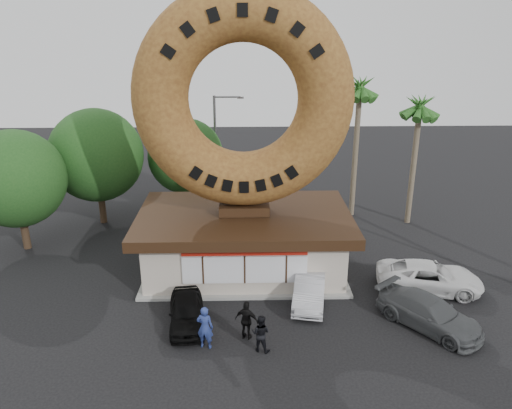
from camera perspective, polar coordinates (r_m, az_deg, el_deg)
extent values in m
plane|color=black|center=(22.44, -1.24, -14.48)|extent=(90.00, 90.00, 0.00)
cube|color=beige|center=(26.92, -1.32, -4.52)|extent=(10.00, 6.00, 3.00)
cube|color=#999993|center=(27.55, -1.29, -7.21)|extent=(10.60, 6.60, 0.15)
cube|color=#3F3F3F|center=(26.31, -1.35, -1.46)|extent=(10.00, 6.00, 0.10)
cube|color=black|center=(26.32, -1.34, -1.56)|extent=(11.20, 7.20, 0.55)
cube|color=silver|center=(24.16, -1.30, -7.45)|extent=(6.00, 0.12, 1.40)
cube|color=#A3180D|center=(23.69, -1.32, -5.33)|extent=(6.00, 0.10, 0.45)
cube|color=black|center=(26.12, -1.35, -0.44)|extent=(2.60, 1.40, 0.50)
torus|color=olive|center=(24.70, -1.46, 11.92)|extent=(10.80, 2.75, 10.80)
cylinder|color=#473321|center=(34.68, -17.25, 0.60)|extent=(0.44, 0.44, 3.30)
sphere|color=#1C4619|center=(33.84, -17.78, 5.39)|extent=(6.00, 6.00, 6.00)
cylinder|color=#473321|center=(35.54, -7.82, 1.45)|extent=(0.44, 0.44, 2.86)
sphere|color=#1C4619|center=(34.80, -8.03, 5.50)|extent=(5.20, 5.20, 5.20)
cylinder|color=#473321|center=(32.39, -25.02, -2.04)|extent=(0.44, 0.44, 3.08)
sphere|color=#1C4619|center=(31.52, -25.76, 2.68)|extent=(5.60, 5.60, 5.60)
cylinder|color=#726651|center=(34.30, 11.30, 5.90)|extent=(0.36, 0.36, 9.00)
cylinder|color=#726651|center=(33.98, 17.56, 4.34)|extent=(0.36, 0.36, 8.00)
cylinder|color=#59595E|center=(35.60, -4.63, 5.92)|extent=(0.18, 0.18, 8.00)
cylinder|color=#59595E|center=(34.80, -3.30, 12.17)|extent=(1.80, 0.12, 0.12)
cube|color=#59595E|center=(34.79, -1.79, 12.11)|extent=(0.45, 0.20, 0.12)
imported|color=navy|center=(21.19, -5.85, -13.80)|extent=(0.78, 0.59, 1.91)
imported|color=black|center=(20.99, 0.53, -14.50)|extent=(0.95, 0.84, 1.64)
imported|color=black|center=(21.63, -1.06, -13.10)|extent=(1.13, 0.80, 1.78)
imported|color=black|center=(22.87, -7.94, -12.02)|extent=(1.96, 3.94, 1.29)
imported|color=#AFAFB5|center=(24.43, 6.13, -9.58)|extent=(2.12, 4.28, 1.35)
imported|color=#505254|center=(23.72, 19.19, -11.64)|extent=(4.55, 4.93, 1.39)
imported|color=silver|center=(26.70, 19.18, -7.82)|extent=(5.53, 3.31, 1.44)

